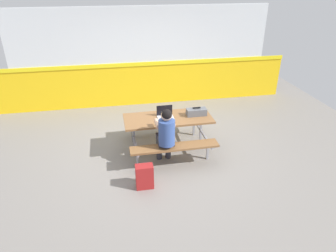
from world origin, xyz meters
The scene contains 7 objects.
ground_plane centered at (0.00, 0.00, -0.01)m, with size 10.00×10.00×0.02m, color gray.
accent_backdrop centered at (0.00, 2.61, 1.25)m, with size 8.00×0.14×2.60m.
picnic_table_main centered at (0.18, 0.00, 0.57)m, with size 1.76×1.57×0.74m.
student_nearer centered at (0.04, -0.56, 0.71)m, with size 0.36×0.53×1.21m.
laptop_silver centered at (0.13, 0.04, 0.79)m, with size 0.32×0.22×0.22m.
toolbox_grey centered at (0.77, 0.01, 0.81)m, with size 0.40×0.18×0.18m.
backpack_dark centered at (-0.44, -1.15, 0.22)m, with size 0.30×0.22×0.44m.
Camera 1 is at (-0.83, -5.39, 3.34)m, focal length 32.53 mm.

